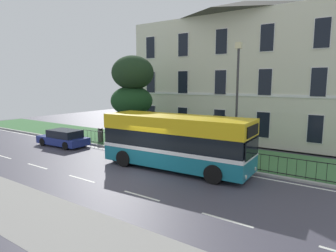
% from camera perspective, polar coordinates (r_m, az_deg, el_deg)
% --- Properties ---
extents(ground_plane, '(60.00, 56.00, 0.18)m').
position_cam_1_polar(ground_plane, '(16.54, -4.14, -8.90)').
color(ground_plane, '#403E4A').
extents(georgian_townhouse, '(17.77, 8.98, 11.86)m').
position_cam_1_polar(georgian_townhouse, '(27.86, 14.09, 10.59)').
color(georgian_townhouse, beige).
rests_on(georgian_townhouse, ground_plane).
extents(iron_verge_railing, '(18.75, 0.04, 0.97)m').
position_cam_1_polar(iron_verge_railing, '(19.01, 2.19, -4.60)').
color(iron_verge_railing, black).
rests_on(iron_verge_railing, ground_plane).
extents(evergreen_tree, '(4.29, 4.29, 6.97)m').
position_cam_1_polar(evergreen_tree, '(23.71, -6.64, 3.96)').
color(evergreen_tree, '#423328').
rests_on(evergreen_tree, ground_plane).
extents(single_decker_bus, '(8.77, 3.06, 3.05)m').
position_cam_1_polar(single_decker_bus, '(16.68, 1.57, -2.98)').
color(single_decker_bus, '#176D81').
rests_on(single_decker_bus, ground_plane).
extents(parked_hatchback_00, '(4.33, 2.02, 1.28)m').
position_cam_1_polar(parked_hatchback_00, '(24.33, -19.59, -2.21)').
color(parked_hatchback_00, navy).
rests_on(parked_hatchback_00, ground_plane).
extents(street_lamp_post, '(0.36, 0.24, 7.07)m').
position_cam_1_polar(street_lamp_post, '(17.83, 13.24, 5.78)').
color(street_lamp_post, '#333338').
rests_on(street_lamp_post, ground_plane).
extents(litter_bin, '(0.45, 0.45, 1.11)m').
position_cam_1_polar(litter_bin, '(24.70, -12.94, -1.64)').
color(litter_bin, '#4C4742').
rests_on(litter_bin, ground_plane).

